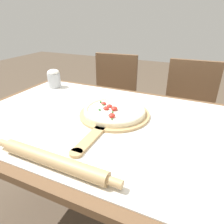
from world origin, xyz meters
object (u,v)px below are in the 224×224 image
at_px(pizza_peel, 113,116).
at_px(chair_right, 188,110).
at_px(chair_left, 113,98).
at_px(flour_cup, 54,78).
at_px(rolling_pin, 53,161).
at_px(pizza, 114,110).

distance_m(pizza_peel, chair_right, 0.86).
xyz_separation_m(chair_left, chair_right, (0.65, 0.00, 0.00)).
xyz_separation_m(chair_right, flour_cup, (-0.85, -0.51, 0.30)).
xyz_separation_m(pizza_peel, flour_cup, (-0.54, 0.25, 0.06)).
height_order(pizza_peel, rolling_pin, rolling_pin).
height_order(pizza, chair_left, chair_left).
distance_m(pizza_peel, chair_left, 0.87).
relative_size(chair_left, chair_right, 1.00).
bearing_deg(pizza, chair_left, 114.46).
bearing_deg(rolling_pin, flour_cup, 128.31).
bearing_deg(chair_left, chair_right, -4.94).
height_order(pizza_peel, flour_cup, flour_cup).
height_order(pizza, chair_right, chair_right).
bearing_deg(flour_cup, rolling_pin, -51.69).
height_order(rolling_pin, chair_right, chair_right).
bearing_deg(chair_left, pizza_peel, -71.12).
distance_m(pizza, flour_cup, 0.59).
bearing_deg(pizza_peel, pizza, 90.81).
height_order(chair_right, flour_cup, chair_right).
bearing_deg(flour_cup, pizza, -22.50).
distance_m(pizza, rolling_pin, 0.42).
bearing_deg(chair_right, rolling_pin, -109.34).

